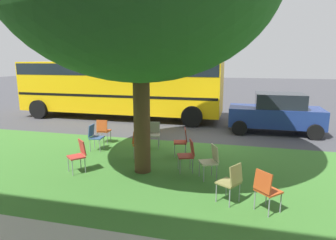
{
  "coord_description": "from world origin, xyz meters",
  "views": [
    {
      "loc": [
        -1.28,
        10.5,
        3.0
      ],
      "look_at": [
        1.18,
        0.79,
        0.92
      ],
      "focal_mm": 31.28,
      "sensor_mm": 36.0,
      "label": 1
    }
  ],
  "objects_px": {
    "chair_4": "(231,180)",
    "school_bus": "(120,84)",
    "chair_8": "(154,133)",
    "chair_9": "(188,153)",
    "chair_7": "(266,188)",
    "chair_5": "(211,159)",
    "parked_car": "(276,113)",
    "chair_1": "(103,129)",
    "chair_0": "(95,135)",
    "chair_3": "(182,140)",
    "chair_6": "(139,142)",
    "chair_2": "(79,153)"
  },
  "relations": [
    {
      "from": "chair_1",
      "to": "chair_9",
      "type": "bearing_deg",
      "value": 150.6
    },
    {
      "from": "chair_6",
      "to": "parked_car",
      "type": "height_order",
      "value": "parked_car"
    },
    {
      "from": "chair_5",
      "to": "school_bus",
      "type": "distance_m",
      "value": 8.9
    },
    {
      "from": "chair_4",
      "to": "chair_7",
      "type": "xyz_separation_m",
      "value": [
        -0.68,
        0.22,
        0.0
      ]
    },
    {
      "from": "chair_7",
      "to": "chair_8",
      "type": "relative_size",
      "value": 1.0
    },
    {
      "from": "chair_0",
      "to": "chair_3",
      "type": "relative_size",
      "value": 1.0
    },
    {
      "from": "chair_3",
      "to": "school_bus",
      "type": "height_order",
      "value": "school_bus"
    },
    {
      "from": "chair_2",
      "to": "chair_3",
      "type": "bearing_deg",
      "value": -140.36
    },
    {
      "from": "chair_4",
      "to": "school_bus",
      "type": "xyz_separation_m",
      "value": [
        6.0,
        -8.16,
        1.24
      ]
    },
    {
      "from": "chair_9",
      "to": "school_bus",
      "type": "height_order",
      "value": "school_bus"
    },
    {
      "from": "parked_car",
      "to": "chair_4",
      "type": "bearing_deg",
      "value": 77.17
    },
    {
      "from": "chair_8",
      "to": "chair_9",
      "type": "distance_m",
      "value": 2.5
    },
    {
      "from": "chair_8",
      "to": "chair_4",
      "type": "bearing_deg",
      "value": 128.28
    },
    {
      "from": "chair_4",
      "to": "chair_6",
      "type": "xyz_separation_m",
      "value": [
        2.86,
        -2.28,
        0.0
      ]
    },
    {
      "from": "chair_9",
      "to": "parked_car",
      "type": "distance_m",
      "value": 5.88
    },
    {
      "from": "chair_1",
      "to": "chair_8",
      "type": "relative_size",
      "value": 1.0
    },
    {
      "from": "chair_0",
      "to": "chair_1",
      "type": "xyz_separation_m",
      "value": [
        0.11,
        -0.85,
        0.0
      ]
    },
    {
      "from": "chair_5",
      "to": "chair_6",
      "type": "distance_m",
      "value": 2.54
    },
    {
      "from": "chair_9",
      "to": "school_bus",
      "type": "bearing_deg",
      "value": -53.96
    },
    {
      "from": "chair_4",
      "to": "chair_6",
      "type": "bearing_deg",
      "value": -38.54
    },
    {
      "from": "chair_4",
      "to": "chair_8",
      "type": "distance_m",
      "value": 4.48
    },
    {
      "from": "chair_8",
      "to": "parked_car",
      "type": "xyz_separation_m",
      "value": [
        -4.31,
        -3.24,
        0.32
      ]
    },
    {
      "from": "chair_7",
      "to": "school_bus",
      "type": "bearing_deg",
      "value": -51.41
    },
    {
      "from": "chair_1",
      "to": "chair_8",
      "type": "height_order",
      "value": "same"
    },
    {
      "from": "chair_2",
      "to": "school_bus",
      "type": "xyz_separation_m",
      "value": [
        1.94,
        -7.34,
        1.24
      ]
    },
    {
      "from": "chair_5",
      "to": "chair_3",
      "type": "bearing_deg",
      "value": -56.65
    },
    {
      "from": "chair_5",
      "to": "parked_car",
      "type": "height_order",
      "value": "parked_car"
    },
    {
      "from": "chair_1",
      "to": "chair_7",
      "type": "bearing_deg",
      "value": 145.11
    },
    {
      "from": "parked_car",
      "to": "school_bus",
      "type": "relative_size",
      "value": 0.36
    },
    {
      "from": "chair_2",
      "to": "chair_8",
      "type": "height_order",
      "value": "same"
    },
    {
      "from": "chair_7",
      "to": "chair_9",
      "type": "xyz_separation_m",
      "value": [
        1.89,
        -1.78,
        0.0
      ]
    },
    {
      "from": "chair_0",
      "to": "chair_8",
      "type": "height_order",
      "value": "same"
    },
    {
      "from": "chair_1",
      "to": "chair_4",
      "type": "relative_size",
      "value": 1.0
    },
    {
      "from": "chair_9",
      "to": "school_bus",
      "type": "xyz_separation_m",
      "value": [
        4.8,
        -6.59,
        1.24
      ]
    },
    {
      "from": "chair_8",
      "to": "chair_9",
      "type": "height_order",
      "value": "same"
    },
    {
      "from": "chair_3",
      "to": "chair_4",
      "type": "relative_size",
      "value": 1.0
    },
    {
      "from": "chair_8",
      "to": "school_bus",
      "type": "xyz_separation_m",
      "value": [
        3.23,
        -4.64,
        1.24
      ]
    },
    {
      "from": "chair_8",
      "to": "school_bus",
      "type": "height_order",
      "value": "school_bus"
    },
    {
      "from": "chair_1",
      "to": "school_bus",
      "type": "height_order",
      "value": "school_bus"
    },
    {
      "from": "chair_7",
      "to": "chair_8",
      "type": "xyz_separation_m",
      "value": [
        3.45,
        -3.73,
        0.0
      ]
    },
    {
      "from": "chair_8",
      "to": "chair_0",
      "type": "bearing_deg",
      "value": 24.96
    },
    {
      "from": "parked_car",
      "to": "chair_6",
      "type": "bearing_deg",
      "value": 45.46
    },
    {
      "from": "chair_8",
      "to": "chair_1",
      "type": "bearing_deg",
      "value": -0.38
    },
    {
      "from": "chair_5",
      "to": "chair_9",
      "type": "bearing_deg",
      "value": -27.73
    },
    {
      "from": "chair_5",
      "to": "chair_4",
      "type": "bearing_deg",
      "value": 114.47
    },
    {
      "from": "parked_car",
      "to": "chair_7",
      "type": "bearing_deg",
      "value": 82.97
    },
    {
      "from": "chair_1",
      "to": "chair_6",
      "type": "distance_m",
      "value": 2.21
    },
    {
      "from": "chair_0",
      "to": "chair_2",
      "type": "distance_m",
      "value": 1.93
    },
    {
      "from": "chair_0",
      "to": "chair_4",
      "type": "xyz_separation_m",
      "value": [
        -4.58,
        2.67,
        0.0
      ]
    },
    {
      "from": "chair_3",
      "to": "chair_1",
      "type": "bearing_deg",
      "value": -12.66
    }
  ]
}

